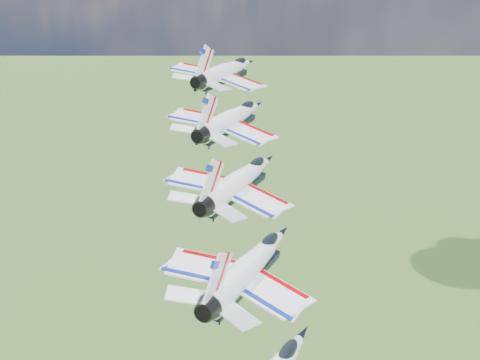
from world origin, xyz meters
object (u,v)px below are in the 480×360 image
Objects in this scene: jet_0 at (227,71)px; jet_1 at (232,118)px; jet_3 at (250,265)px; jet_2 at (240,180)px.

jet_1 is (7.27, -9.29, -3.04)m from jet_0.
jet_3 is (21.81, -27.86, -9.13)m from jet_0.
jet_1 reaches higher than jet_3.
jet_1 is 1.00× the size of jet_2.
jet_3 is at bearing -60.92° from jet_2.
jet_2 is at bearing -60.92° from jet_1.
jet_0 is at bearing 119.08° from jet_1.
jet_3 is (14.54, -18.57, -6.09)m from jet_1.
jet_1 is 12.18m from jet_2.
jet_0 is 36.54m from jet_3.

